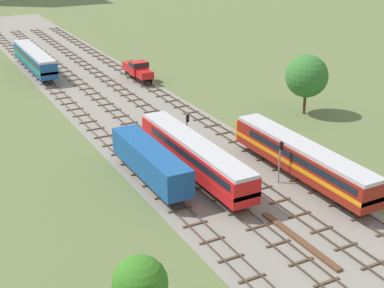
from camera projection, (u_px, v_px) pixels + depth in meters
ground_plane at (119, 102)px, 81.56m from camera, size 480.00×480.00×0.00m
ballast_bed at (119, 102)px, 81.56m from camera, size 17.86×176.00×0.01m
track_far_left at (72, 106)px, 79.32m from camera, size 2.40×126.00×0.29m
track_left at (102, 101)px, 81.32m from camera, size 2.40×126.00×0.29m
track_centre_left at (131, 97)px, 83.33m from camera, size 2.40×126.00×0.29m
track_centre at (159, 93)px, 85.34m from camera, size 2.40×126.00×0.29m
diesel_railcar_centre_nearest at (302, 157)px, 56.06m from camera, size 2.96×20.50×3.80m
diesel_railcar_left_near at (194, 154)px, 56.89m from camera, size 2.96×20.50×3.80m
freight_boxcar_far_left_mid at (150, 161)px, 55.65m from camera, size 2.87×14.00×3.60m
shunter_loco_centre_midfar at (138, 69)px, 91.33m from camera, size 2.74×8.46×3.10m
diesel_railcar_far_left_far at (35, 58)px, 95.98m from camera, size 2.96×20.50×3.80m
signal_post_nearest at (280, 156)px, 55.38m from camera, size 0.28×0.47×4.64m
signal_post_near at (187, 128)px, 62.65m from camera, size 0.28×0.47×4.74m
lineside_tree_0 at (307, 76)px, 74.57m from camera, size 5.80×5.80×8.27m
lineside_tree_1 at (140, 283)px, 33.79m from camera, size 3.51×3.51×6.13m
spare_rail_bundle at (299, 240)px, 46.24m from camera, size 0.60×10.00×0.24m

